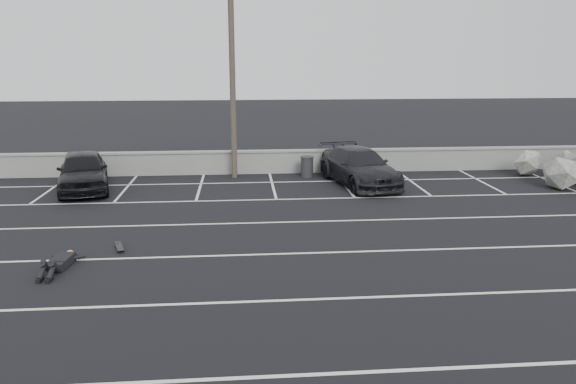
{
  "coord_description": "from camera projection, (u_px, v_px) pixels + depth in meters",
  "views": [
    {
      "loc": [
        -0.3,
        -11.4,
        5.21
      ],
      "look_at": [
        1.19,
        6.03,
        1.0
      ],
      "focal_mm": 35.0,
      "sensor_mm": 36.0,
      "label": 1
    }
  ],
  "objects": [
    {
      "name": "ground",
      "position": [
        257.0,
        301.0,
        12.29
      ],
      "size": [
        120.0,
        120.0,
        0.0
      ],
      "primitive_type": "plane",
      "color": "black",
      "rests_on": "ground"
    },
    {
      "name": "seawall",
      "position": [
        248.0,
        162.0,
        25.72
      ],
      "size": [
        50.0,
        0.45,
        1.06
      ],
      "color": "gray",
      "rests_on": "ground"
    },
    {
      "name": "stall_lines",
      "position": [
        250.0,
        238.0,
        16.55
      ],
      "size": [
        36.0,
        20.05,
        0.01
      ],
      "color": "silver",
      "rests_on": "ground"
    },
    {
      "name": "car_left",
      "position": [
        83.0,
        171.0,
        22.42
      ],
      "size": [
        2.91,
        4.95,
        1.58
      ],
      "primitive_type": "imported",
      "rotation": [
        0.0,
        0.0,
        0.24
      ],
      "color": "black",
      "rests_on": "ground"
    },
    {
      "name": "car_right",
      "position": [
        359.0,
        167.0,
        23.5
      ],
      "size": [
        3.13,
        5.48,
        1.5
      ],
      "primitive_type": "imported",
      "rotation": [
        0.0,
        0.0,
        0.21
      ],
      "color": "black",
      "rests_on": "ground"
    },
    {
      "name": "utility_pole",
      "position": [
        232.0,
        67.0,
        23.9
      ],
      "size": [
        1.26,
        0.25,
        9.47
      ],
      "color": "#4C4238",
      "rests_on": "ground"
    },
    {
      "name": "trash_bin",
      "position": [
        307.0,
        167.0,
        24.97
      ],
      "size": [
        0.72,
        0.72,
        0.92
      ],
      "rotation": [
        0.0,
        0.0,
        0.2
      ],
      "color": "#28282A",
      "rests_on": "ground"
    },
    {
      "name": "person",
      "position": [
        62.0,
        257.0,
        14.37
      ],
      "size": [
        1.35,
        2.51,
        0.47
      ],
      "primitive_type": null,
      "rotation": [
        0.0,
        0.0,
        -0.09
      ],
      "color": "black",
      "rests_on": "ground"
    },
    {
      "name": "skateboard",
      "position": [
        120.0,
        247.0,
        15.6
      ],
      "size": [
        0.37,
        0.7,
        0.08
      ],
      "rotation": [
        0.0,
        0.0,
        0.31
      ],
      "color": "black",
      "rests_on": "ground"
    }
  ]
}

